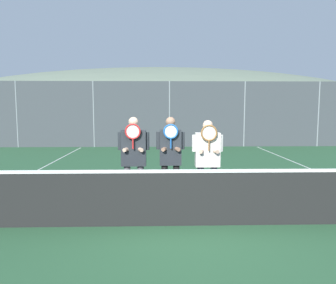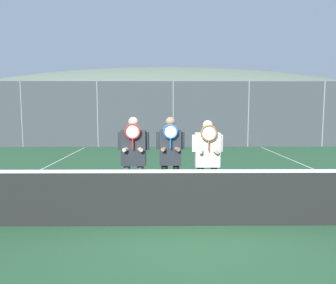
{
  "view_description": "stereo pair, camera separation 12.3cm",
  "coord_description": "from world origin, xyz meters",
  "px_view_note": "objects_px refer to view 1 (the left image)",
  "views": [
    {
      "loc": [
        -0.55,
        -5.48,
        2.06
      ],
      "look_at": [
        -0.36,
        1.14,
        1.34
      ],
      "focal_mm": 35.0,
      "sensor_mm": 36.0,
      "label": 1
    },
    {
      "loc": [
        -0.43,
        -5.48,
        2.06
      ],
      "look_at": [
        -0.36,
        1.14,
        1.34
      ],
      "focal_mm": 35.0,
      "sensor_mm": 36.0,
      "label": 2
    }
  ],
  "objects_px": {
    "player_center_left": "(170,156)",
    "car_right_of_center": "(304,125)",
    "car_center": "(223,126)",
    "player_leftmost": "(134,156)",
    "car_left_of_center": "(143,126)",
    "car_far_left": "(60,125)",
    "player_center_right": "(207,156)"
  },
  "relations": [
    {
      "from": "player_center_left",
      "to": "car_right_of_center",
      "type": "height_order",
      "value": "car_right_of_center"
    },
    {
      "from": "player_center_right",
      "to": "car_center",
      "type": "relative_size",
      "value": 0.43
    },
    {
      "from": "player_center_left",
      "to": "player_leftmost",
      "type": "bearing_deg",
      "value": -174.22
    },
    {
      "from": "car_far_left",
      "to": "car_left_of_center",
      "type": "xyz_separation_m",
      "value": [
        5.04,
        -0.27,
        -0.02
      ]
    },
    {
      "from": "player_center_left",
      "to": "player_center_right",
      "type": "xyz_separation_m",
      "value": [
        0.74,
        -0.04,
        -0.02
      ]
    },
    {
      "from": "car_left_of_center",
      "to": "player_leftmost",
      "type": "bearing_deg",
      "value": -88.0
    },
    {
      "from": "car_center",
      "to": "player_center_left",
      "type": "bearing_deg",
      "value": -105.54
    },
    {
      "from": "player_center_right",
      "to": "car_right_of_center",
      "type": "xyz_separation_m",
      "value": [
        8.02,
        13.52,
        -0.12
      ]
    },
    {
      "from": "player_leftmost",
      "to": "car_right_of_center",
      "type": "relative_size",
      "value": 0.4
    },
    {
      "from": "player_center_right",
      "to": "car_far_left",
      "type": "xyz_separation_m",
      "value": [
        -6.98,
        13.5,
        -0.12
      ]
    },
    {
      "from": "player_leftmost",
      "to": "car_right_of_center",
      "type": "height_order",
      "value": "car_right_of_center"
    },
    {
      "from": "car_left_of_center",
      "to": "car_center",
      "type": "height_order",
      "value": "car_left_of_center"
    },
    {
      "from": "car_left_of_center",
      "to": "car_right_of_center",
      "type": "height_order",
      "value": "car_right_of_center"
    },
    {
      "from": "car_left_of_center",
      "to": "car_center",
      "type": "xyz_separation_m",
      "value": [
        4.9,
        0.12,
        -0.04
      ]
    },
    {
      "from": "player_center_left",
      "to": "car_far_left",
      "type": "bearing_deg",
      "value": 114.85
    },
    {
      "from": "car_right_of_center",
      "to": "car_center",
      "type": "bearing_deg",
      "value": -178.22
    },
    {
      "from": "player_center_left",
      "to": "car_right_of_center",
      "type": "relative_size",
      "value": 0.4
    },
    {
      "from": "car_left_of_center",
      "to": "player_center_left",
      "type": "bearing_deg",
      "value": -84.83
    },
    {
      "from": "player_leftmost",
      "to": "car_center",
      "type": "relative_size",
      "value": 0.45
    },
    {
      "from": "car_far_left",
      "to": "car_center",
      "type": "xyz_separation_m",
      "value": [
        9.94,
        -0.15,
        -0.06
      ]
    },
    {
      "from": "car_far_left",
      "to": "car_left_of_center",
      "type": "height_order",
      "value": "car_far_left"
    },
    {
      "from": "player_leftmost",
      "to": "car_left_of_center",
      "type": "relative_size",
      "value": 0.43
    },
    {
      "from": "player_leftmost",
      "to": "car_right_of_center",
      "type": "distance_m",
      "value": 16.55
    },
    {
      "from": "player_leftmost",
      "to": "car_right_of_center",
      "type": "xyz_separation_m",
      "value": [
        9.49,
        13.55,
        -0.15
      ]
    },
    {
      "from": "player_leftmost",
      "to": "player_center_right",
      "type": "xyz_separation_m",
      "value": [
        1.47,
        0.04,
        -0.03
      ]
    },
    {
      "from": "car_far_left",
      "to": "player_leftmost",
      "type": "bearing_deg",
      "value": -67.87
    },
    {
      "from": "car_far_left",
      "to": "car_left_of_center",
      "type": "distance_m",
      "value": 5.05
    },
    {
      "from": "player_center_left",
      "to": "car_far_left",
      "type": "xyz_separation_m",
      "value": [
        -6.24,
        13.47,
        -0.13
      ]
    },
    {
      "from": "car_far_left",
      "to": "car_center",
      "type": "relative_size",
      "value": 1.07
    },
    {
      "from": "player_leftmost",
      "to": "car_left_of_center",
      "type": "bearing_deg",
      "value": 92.0
    },
    {
      "from": "player_leftmost",
      "to": "car_right_of_center",
      "type": "bearing_deg",
      "value": 54.99
    },
    {
      "from": "player_center_left",
      "to": "car_far_left",
      "type": "height_order",
      "value": "car_far_left"
    }
  ]
}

